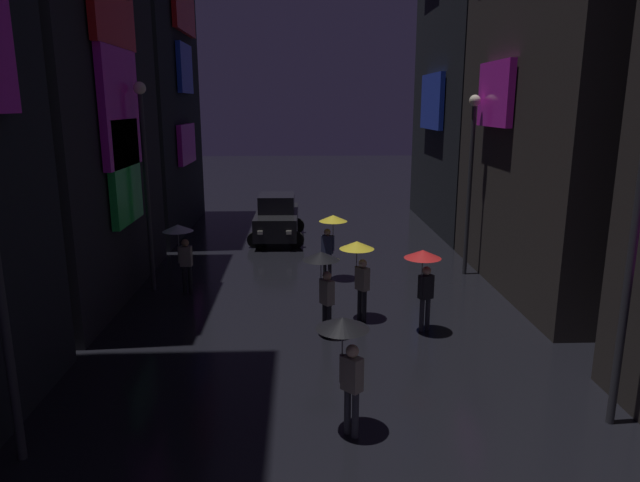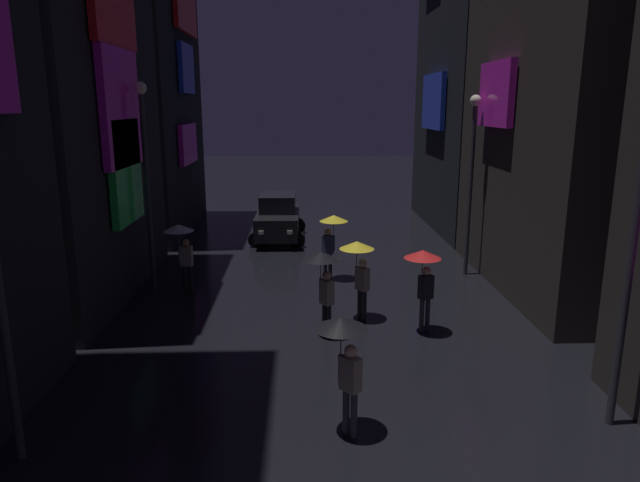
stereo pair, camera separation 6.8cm
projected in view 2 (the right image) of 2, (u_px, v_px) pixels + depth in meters
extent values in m
cube|color=black|center=(47.00, 84.00, 15.79)|extent=(4.00, 8.39, 12.18)
cube|color=#26E54C|center=(126.00, 172.00, 15.83)|extent=(0.20, 2.38, 2.87)
cube|color=#F226D8|center=(121.00, 108.00, 15.44)|extent=(0.20, 2.96, 3.16)
cube|color=red|center=(113.00, 14.00, 14.90)|extent=(0.20, 3.31, 1.66)
cube|color=black|center=(136.00, 74.00, 24.36)|extent=(4.00, 8.37, 13.60)
cube|color=#F226D8|center=(188.00, 144.00, 24.57)|extent=(0.20, 3.02, 1.68)
cube|color=#264CF9|center=(186.00, 69.00, 24.30)|extent=(0.20, 2.52, 2.04)
cube|color=#2D2826|center=(583.00, 10.00, 16.00)|extent=(4.00, 8.83, 16.21)
cube|color=#F226D8|center=(496.00, 94.00, 16.94)|extent=(0.20, 2.65, 1.90)
cube|color=#264CF9|center=(433.00, 102.00, 24.99)|extent=(0.20, 3.60, 2.37)
cylinder|color=black|center=(329.00, 322.00, 13.78)|extent=(0.12, 0.12, 0.85)
cylinder|color=black|center=(325.00, 319.00, 13.92)|extent=(0.12, 0.12, 0.85)
cube|color=gray|center=(327.00, 292.00, 13.68)|extent=(0.37, 0.40, 0.60)
sphere|color=tan|center=(327.00, 276.00, 13.58)|extent=(0.22, 0.22, 0.22)
cylinder|color=gray|center=(321.00, 288.00, 13.78)|extent=(0.09, 0.09, 0.50)
cylinder|color=slate|center=(321.00, 275.00, 13.71)|extent=(0.02, 0.02, 0.77)
cone|color=black|center=(321.00, 256.00, 13.59)|extent=(0.90, 0.90, 0.20)
cylinder|color=black|center=(364.00, 306.00, 14.82)|extent=(0.12, 0.12, 0.85)
cylinder|color=black|center=(360.00, 304.00, 14.96)|extent=(0.12, 0.12, 0.85)
cube|color=gray|center=(362.00, 279.00, 14.72)|extent=(0.38, 0.40, 0.60)
sphere|color=beige|center=(363.00, 263.00, 14.63)|extent=(0.22, 0.22, 0.22)
cylinder|color=gray|center=(356.00, 276.00, 14.82)|extent=(0.09, 0.09, 0.50)
cylinder|color=slate|center=(357.00, 263.00, 14.74)|extent=(0.02, 0.02, 0.77)
cone|color=yellow|center=(357.00, 245.00, 14.63)|extent=(0.90, 0.90, 0.20)
cylinder|color=#2D2D38|center=(354.00, 415.00, 9.64)|extent=(0.12, 0.12, 0.85)
cylinder|color=#2D2D38|center=(346.00, 411.00, 9.76)|extent=(0.12, 0.12, 0.85)
cube|color=gray|center=(350.00, 374.00, 9.53)|extent=(0.39, 0.40, 0.60)
sphere|color=beige|center=(351.00, 351.00, 9.43)|extent=(0.22, 0.22, 0.22)
cylinder|color=gray|center=(341.00, 369.00, 9.61)|extent=(0.09, 0.09, 0.50)
cylinder|color=slate|center=(341.00, 350.00, 9.53)|extent=(0.02, 0.02, 0.77)
cone|color=black|center=(341.00, 323.00, 9.42)|extent=(0.90, 0.90, 0.20)
cylinder|color=#2D2D38|center=(428.00, 314.00, 14.27)|extent=(0.12, 0.12, 0.85)
cylinder|color=#2D2D38|center=(422.00, 315.00, 14.19)|extent=(0.12, 0.12, 0.85)
cube|color=black|center=(426.00, 287.00, 14.07)|extent=(0.40, 0.34, 0.60)
sphere|color=beige|center=(427.00, 271.00, 13.97)|extent=(0.22, 0.22, 0.22)
cylinder|color=black|center=(421.00, 287.00, 13.93)|extent=(0.09, 0.09, 0.50)
cylinder|color=slate|center=(422.00, 273.00, 13.85)|extent=(0.02, 0.02, 0.77)
cone|color=red|center=(423.00, 254.00, 13.74)|extent=(0.90, 0.90, 0.20)
cylinder|color=black|center=(191.00, 279.00, 17.09)|extent=(0.12, 0.12, 0.85)
cylinder|color=black|center=(185.00, 279.00, 17.10)|extent=(0.12, 0.12, 0.85)
cube|color=gray|center=(186.00, 256.00, 16.92)|extent=(0.36, 0.25, 0.60)
sphere|color=#9E7051|center=(186.00, 243.00, 16.83)|extent=(0.22, 0.22, 0.22)
cylinder|color=gray|center=(180.00, 255.00, 16.87)|extent=(0.09, 0.09, 0.50)
cylinder|color=slate|center=(179.00, 244.00, 16.79)|extent=(0.02, 0.02, 0.77)
cone|color=silver|center=(178.00, 228.00, 16.68)|extent=(0.90, 0.90, 0.20)
cylinder|color=black|center=(325.00, 266.00, 18.52)|extent=(0.12, 0.12, 0.85)
cylinder|color=black|center=(330.00, 267.00, 18.45)|extent=(0.12, 0.12, 0.85)
cube|color=#333859|center=(328.00, 245.00, 18.31)|extent=(0.40, 0.35, 0.60)
sphere|color=tan|center=(328.00, 232.00, 18.22)|extent=(0.22, 0.22, 0.22)
cylinder|color=#333859|center=(334.00, 243.00, 18.27)|extent=(0.09, 0.09, 0.50)
cylinder|color=slate|center=(334.00, 233.00, 18.19)|extent=(0.02, 0.02, 0.77)
cone|color=yellow|center=(334.00, 218.00, 18.08)|extent=(0.90, 0.90, 0.20)
cube|color=black|center=(278.00, 222.00, 23.77)|extent=(1.75, 4.12, 0.90)
cube|color=black|center=(278.00, 203.00, 23.58)|extent=(1.47, 1.86, 0.70)
cylinder|color=black|center=(297.00, 239.00, 22.59)|extent=(0.64, 0.23, 0.64)
cylinder|color=black|center=(256.00, 240.00, 22.56)|extent=(0.64, 0.23, 0.64)
cylinder|color=black|center=(298.00, 226.00, 25.18)|extent=(0.64, 0.23, 0.64)
cylinder|color=black|center=(262.00, 226.00, 25.15)|extent=(0.64, 0.23, 0.64)
cube|color=white|center=(290.00, 233.00, 21.76)|extent=(0.20, 0.06, 0.14)
cube|color=white|center=(261.00, 233.00, 21.74)|extent=(0.20, 0.06, 0.14)
cylinder|color=#2D2D33|center=(470.00, 193.00, 18.46)|extent=(0.14, 0.14, 5.47)
sphere|color=#F9EFCC|center=(476.00, 101.00, 17.78)|extent=(0.36, 0.36, 0.36)
cylinder|color=#2D2D33|center=(3.00, 319.00, 8.63)|extent=(0.14, 0.14, 4.75)
cylinder|color=#2D2D33|center=(148.00, 196.00, 16.81)|extent=(0.14, 0.14, 5.81)
sphere|color=#F9EFCC|center=(140.00, 88.00, 16.09)|extent=(0.36, 0.36, 0.36)
cylinder|color=#2D2D33|center=(630.00, 265.00, 9.48)|extent=(0.14, 0.14, 5.89)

